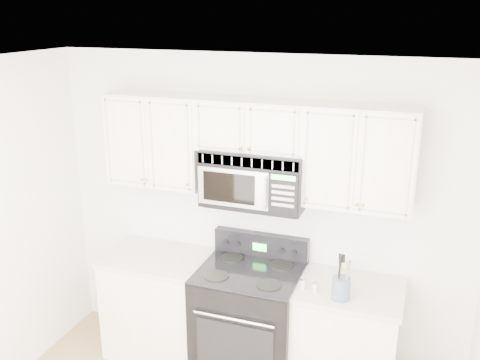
% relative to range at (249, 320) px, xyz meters
% --- Properties ---
extents(room, '(3.51, 3.51, 2.61)m').
position_rel_range_xyz_m(room, '(-0.04, -1.41, 0.82)').
color(room, '#927A4C').
rests_on(room, ground).
extents(base_cabinet_left, '(0.86, 0.65, 0.92)m').
position_rel_range_xyz_m(base_cabinet_left, '(-0.84, 0.03, -0.06)').
color(base_cabinet_left, white).
rests_on(base_cabinet_left, ground).
extents(base_cabinet_right, '(0.86, 0.65, 0.92)m').
position_rel_range_xyz_m(base_cabinet_right, '(0.76, 0.03, -0.06)').
color(base_cabinet_right, white).
rests_on(base_cabinet_right, ground).
extents(range, '(0.81, 0.73, 1.13)m').
position_rel_range_xyz_m(range, '(0.00, 0.00, 0.00)').
color(range, black).
rests_on(range, ground).
extents(upper_cabinets, '(2.44, 0.37, 0.75)m').
position_rel_range_xyz_m(upper_cabinets, '(-0.04, 0.17, 1.45)').
color(upper_cabinets, white).
rests_on(upper_cabinets, ground).
extents(microwave, '(0.80, 0.45, 0.44)m').
position_rel_range_xyz_m(microwave, '(-0.01, 0.13, 1.19)').
color(microwave, black).
rests_on(microwave, ground).
extents(utensil_crock, '(0.13, 0.13, 0.36)m').
position_rel_range_xyz_m(utensil_crock, '(0.75, -0.16, 0.53)').
color(utensil_crock, '#3F566F').
rests_on(utensil_crock, base_cabinet_right).
extents(shaker_salt, '(0.04, 0.04, 0.09)m').
position_rel_range_xyz_m(shaker_salt, '(0.55, -0.14, 0.48)').
color(shaker_salt, silver).
rests_on(shaker_salt, base_cabinet_right).
extents(shaker_pepper, '(0.04, 0.04, 0.10)m').
position_rel_range_xyz_m(shaker_pepper, '(0.46, -0.12, 0.48)').
color(shaker_pepper, silver).
rests_on(shaker_pepper, base_cabinet_right).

